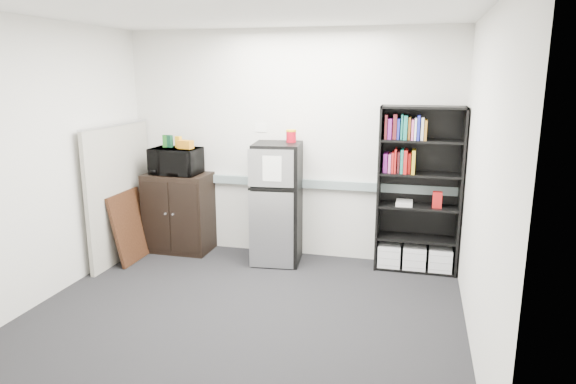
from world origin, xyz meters
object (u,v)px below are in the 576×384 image
object	(u,v)px
cubicle_partition	(120,192)
microwave	(176,161)
refrigerator	(277,204)
cabinet	(179,212)
bookshelf	(419,191)

from	to	relation	value
cubicle_partition	microwave	size ratio (longest dim) A/B	2.79
refrigerator	cabinet	bearing A→B (deg)	170.38
cubicle_partition	cabinet	distance (m)	0.76
cabinet	refrigerator	world-z (taller)	refrigerator
bookshelf	cabinet	world-z (taller)	bookshelf
cubicle_partition	refrigerator	world-z (taller)	cubicle_partition
bookshelf	cabinet	bearing A→B (deg)	-178.72
bookshelf	microwave	size ratio (longest dim) A/B	3.19
bookshelf	cubicle_partition	size ratio (longest dim) A/B	1.14
cubicle_partition	refrigerator	bearing A→B (deg)	10.49
cubicle_partition	cabinet	world-z (taller)	cubicle_partition
cubicle_partition	microwave	xyz separation A→B (m)	(0.54, 0.40, 0.33)
cabinet	microwave	world-z (taller)	microwave
refrigerator	microwave	bearing A→B (deg)	171.08
cabinet	microwave	size ratio (longest dim) A/B	1.70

